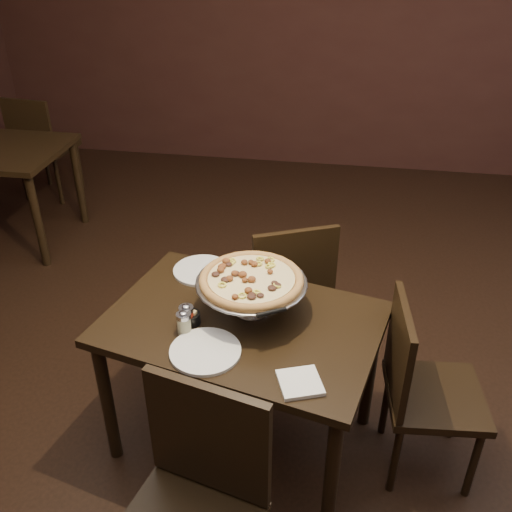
# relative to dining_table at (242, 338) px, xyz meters

# --- Properties ---
(room) EXTENTS (6.04, 7.04, 2.84)m
(room) POSITION_rel_dining_table_xyz_m (0.13, -0.06, 0.81)
(room) COLOR black
(room) RESTS_ON ground
(dining_table) EXTENTS (1.23, 0.96, 0.68)m
(dining_table) POSITION_rel_dining_table_xyz_m (0.00, 0.00, 0.00)
(dining_table) COLOR black
(dining_table) RESTS_ON ground
(pizza_stand) EXTENTS (0.45, 0.45, 0.19)m
(pizza_stand) POSITION_rel_dining_table_xyz_m (0.03, 0.07, 0.24)
(pizza_stand) COLOR silver
(pizza_stand) RESTS_ON dining_table
(parmesan_shaker) EXTENTS (0.06, 0.06, 0.10)m
(parmesan_shaker) POSITION_rel_dining_table_xyz_m (-0.21, -0.11, 0.14)
(parmesan_shaker) COLOR beige
(parmesan_shaker) RESTS_ON dining_table
(pepper_flake_shaker) EXTENTS (0.06, 0.06, 0.10)m
(pepper_flake_shaker) POSITION_rel_dining_table_xyz_m (-0.21, -0.07, 0.14)
(pepper_flake_shaker) COLOR maroon
(pepper_flake_shaker) RESTS_ON dining_table
(packet_caddy) EXTENTS (0.08, 0.08, 0.06)m
(packet_caddy) POSITION_rel_dining_table_xyz_m (-0.20, -0.05, 0.12)
(packet_caddy) COLOR black
(packet_caddy) RESTS_ON dining_table
(napkin_stack) EXTENTS (0.19, 0.19, 0.02)m
(napkin_stack) POSITION_rel_dining_table_xyz_m (0.27, -0.32, 0.10)
(napkin_stack) COLOR white
(napkin_stack) RESTS_ON dining_table
(plate_left) EXTENTS (0.26, 0.26, 0.01)m
(plate_left) POSITION_rel_dining_table_xyz_m (-0.25, 0.33, 0.10)
(plate_left) COLOR white
(plate_left) RESTS_ON dining_table
(plate_near) EXTENTS (0.27, 0.27, 0.01)m
(plate_near) POSITION_rel_dining_table_xyz_m (-0.10, -0.21, 0.10)
(plate_near) COLOR white
(plate_near) RESTS_ON dining_table
(serving_spatula) EXTENTS (0.15, 0.15, 0.02)m
(serving_spatula) POSITION_rel_dining_table_xyz_m (0.14, -0.12, 0.24)
(serving_spatula) COLOR silver
(serving_spatula) RESTS_ON pizza_stand
(chair_far) EXTENTS (0.54, 0.54, 0.88)m
(chair_far) POSITION_rel_dining_table_xyz_m (0.12, 0.54, -0.11)
(chair_far) COLOR black
(chair_far) RESTS_ON ground
(chair_near) EXTENTS (0.51, 0.51, 0.91)m
(chair_near) POSITION_rel_dining_table_xyz_m (-0.02, -0.72, -0.10)
(chair_near) COLOR black
(chair_near) RESTS_ON ground
(chair_side) EXTENTS (0.42, 0.42, 0.83)m
(chair_side) POSITION_rel_dining_table_xyz_m (0.74, -0.01, -0.14)
(chair_side) COLOR black
(chair_side) RESTS_ON ground
(bg_chair_far) EXTENTS (0.45, 0.45, 0.87)m
(bg_chair_far) POSITION_rel_dining_table_xyz_m (-2.09, 2.29, -0.12)
(bg_chair_far) COLOR black
(bg_chair_far) RESTS_ON ground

